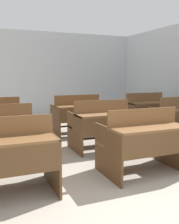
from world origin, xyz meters
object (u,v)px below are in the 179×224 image
object	(u,v)px
bench_second_center	(103,124)
wastepaper_bin	(155,115)
bench_third_right	(145,110)
bench_third_center	(78,114)
bench_front_left	(6,156)
bench_front_center	(144,141)

from	to	relation	value
bench_second_center	wastepaper_bin	bearing A→B (deg)	37.06
bench_second_center	bench_third_right	size ratio (longest dim) A/B	1.00
bench_third_center	bench_third_right	size ratio (longest dim) A/B	1.00
bench_front_left	bench_second_center	xyz separation A→B (m)	(1.84, 1.31, 0.00)
bench_front_center	bench_third_right	world-z (taller)	same
bench_front_center	bench_second_center	bearing A→B (deg)	90.06
bench_front_center	bench_third_center	size ratio (longest dim) A/B	1.00
bench_third_right	wastepaper_bin	xyz separation A→B (m)	(0.90, 0.75, -0.29)
bench_front_center	wastepaper_bin	xyz separation A→B (m)	(2.76, 3.40, -0.29)
bench_third_right	bench_second_center	bearing A→B (deg)	-144.22
bench_front_left	bench_third_right	xyz separation A→B (m)	(3.69, 2.64, 0.00)
bench_second_center	bench_third_center	size ratio (longest dim) A/B	1.00
bench_front_center	bench_second_center	distance (m)	1.32
bench_front_center	bench_second_center	world-z (taller)	same
bench_front_center	bench_third_center	xyz separation A→B (m)	(0.01, 2.66, 0.00)
bench_front_center	wastepaper_bin	size ratio (longest dim) A/B	3.10
bench_front_left	bench_third_right	bearing A→B (deg)	35.62
bench_front_center	bench_third_right	xyz separation A→B (m)	(1.85, 2.66, 0.00)
bench_front_left	bench_third_center	bearing A→B (deg)	55.15
bench_front_left	bench_second_center	distance (m)	2.25
bench_second_center	bench_third_center	world-z (taller)	same
bench_front_left	wastepaper_bin	size ratio (longest dim) A/B	3.10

